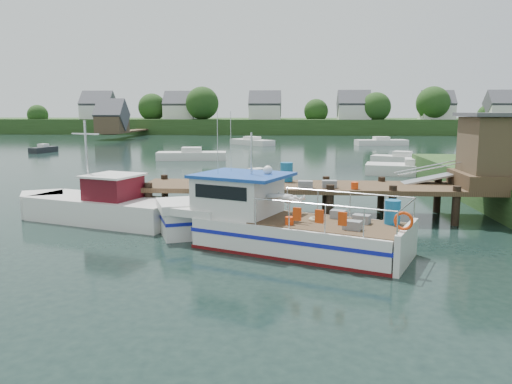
# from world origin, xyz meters

# --- Properties ---
(ground_plane) EXTENTS (160.00, 160.00, 0.00)m
(ground_plane) POSITION_xyz_m (0.00, 0.00, 0.00)
(ground_plane) COLOR black
(far_shore) EXTENTS (140.00, 42.55, 9.22)m
(far_shore) POSITION_xyz_m (0.01, 82.37, 2.10)
(far_shore) COLOR #29481D
(far_shore) RESTS_ON ground
(dock) EXTENTS (16.60, 3.00, 4.78)m
(dock) POSITION_xyz_m (6.51, 0.01, 2.24)
(dock) COLOR #493622
(dock) RESTS_ON ground
(lobster_boat) EXTENTS (9.17, 5.68, 4.56)m
(lobster_boat) POSITION_xyz_m (-0.33, -4.97, 0.83)
(lobster_boat) COLOR silver
(lobster_boat) RESTS_ON ground
(work_boat) EXTENTS (7.84, 4.46, 4.17)m
(work_boat) POSITION_xyz_m (-7.65, -1.49, 0.66)
(work_boat) COLOR silver
(work_boat) RESTS_ON ground
(moored_rowboat) EXTENTS (3.22, 3.10, 0.97)m
(moored_rowboat) POSITION_xyz_m (-1.76, 9.71, 0.36)
(moored_rowboat) COLOR #493622
(moored_rowboat) RESTS_ON ground
(moored_far) EXTENTS (7.02, 3.35, 1.15)m
(moored_far) POSITION_xyz_m (12.21, 46.12, 0.42)
(moored_far) COLOR silver
(moored_far) RESTS_ON ground
(moored_a) EXTENTS (6.62, 3.00, 1.18)m
(moored_a) POSITION_xyz_m (-8.96, 24.59, 0.44)
(moored_a) COLOR silver
(moored_a) RESTS_ON ground
(moored_b) EXTENTS (5.31, 3.76, 1.12)m
(moored_b) POSITION_xyz_m (9.84, 22.02, 0.42)
(moored_b) COLOR silver
(moored_b) RESTS_ON ground
(moored_c) EXTENTS (7.87, 4.04, 1.19)m
(moored_c) POSITION_xyz_m (9.54, 14.69, 0.44)
(moored_c) COLOR silver
(moored_c) RESTS_ON ground
(moored_d) EXTENTS (6.37, 6.27, 1.13)m
(moored_d) POSITION_xyz_m (-4.99, 45.51, 0.42)
(moored_d) COLOR silver
(moored_d) RESTS_ON ground
(moored_e) EXTENTS (1.92, 3.60, 0.94)m
(moored_e) POSITION_xyz_m (-26.93, 31.66, 0.35)
(moored_e) COLOR black
(moored_e) RESTS_ON ground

